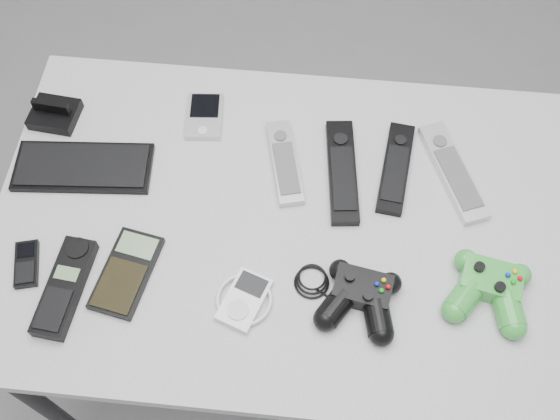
# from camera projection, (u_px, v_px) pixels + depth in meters

# --- Properties ---
(floor) EXTENTS (3.50, 3.50, 0.00)m
(floor) POSITION_uv_depth(u_px,v_px,m) (319.00, 356.00, 1.81)
(floor) COLOR slate
(floor) RESTS_ON ground
(desk) EXTENTS (1.08, 0.70, 0.72)m
(desk) POSITION_uv_depth(u_px,v_px,m) (287.00, 236.00, 1.25)
(desk) COLOR gray
(desk) RESTS_ON floor
(pda_keyboard) EXTENTS (0.27, 0.13, 0.02)m
(pda_keyboard) POSITION_uv_depth(u_px,v_px,m) (83.00, 167.00, 1.24)
(pda_keyboard) COLOR black
(pda_keyboard) RESTS_ON desk
(dock_bracket) EXTENTS (0.10, 0.09, 0.05)m
(dock_bracket) POSITION_uv_depth(u_px,v_px,m) (53.00, 110.00, 1.29)
(dock_bracket) COLOR black
(dock_bracket) RESTS_ON desk
(pda) EXTENTS (0.08, 0.11, 0.02)m
(pda) POSITION_uv_depth(u_px,v_px,m) (204.00, 116.00, 1.30)
(pda) COLOR #B3B2BA
(pda) RESTS_ON desk
(remote_silver_a) EXTENTS (0.09, 0.19, 0.02)m
(remote_silver_a) POSITION_uv_depth(u_px,v_px,m) (285.00, 162.00, 1.25)
(remote_silver_a) COLOR #B3B2BA
(remote_silver_a) RESTS_ON desk
(remote_black_a) EXTENTS (0.08, 0.23, 0.02)m
(remote_black_a) POSITION_uv_depth(u_px,v_px,m) (342.00, 171.00, 1.23)
(remote_black_a) COLOR black
(remote_black_a) RESTS_ON desk
(remote_black_b) EXTENTS (0.07, 0.21, 0.02)m
(remote_black_b) POSITION_uv_depth(u_px,v_px,m) (396.00, 168.00, 1.24)
(remote_black_b) COLOR black
(remote_black_b) RESTS_ON desk
(remote_silver_b) EXTENTS (0.13, 0.22, 0.02)m
(remote_silver_b) POSITION_uv_depth(u_px,v_px,m) (453.00, 171.00, 1.23)
(remote_silver_b) COLOR silver
(remote_silver_b) RESTS_ON desk
(mobile_phone) EXTENTS (0.06, 0.09, 0.01)m
(mobile_phone) POSITION_uv_depth(u_px,v_px,m) (26.00, 264.00, 1.15)
(mobile_phone) COLOR black
(mobile_phone) RESTS_ON desk
(cordless_handset) EXTENTS (0.07, 0.19, 0.03)m
(cordless_handset) POSITION_uv_depth(u_px,v_px,m) (65.00, 287.00, 1.12)
(cordless_handset) COLOR black
(cordless_handset) RESTS_ON desk
(calculator) EXTENTS (0.11, 0.17, 0.02)m
(calculator) POSITION_uv_depth(u_px,v_px,m) (126.00, 272.00, 1.14)
(calculator) COLOR black
(calculator) RESTS_ON desk
(mp3_player) EXTENTS (0.13, 0.13, 0.02)m
(mp3_player) POSITION_uv_depth(u_px,v_px,m) (244.00, 300.00, 1.11)
(mp3_player) COLOR silver
(mp3_player) RESTS_ON desk
(controller_black) EXTENTS (0.25, 0.18, 0.05)m
(controller_black) POSITION_uv_depth(u_px,v_px,m) (361.00, 296.00, 1.10)
(controller_black) COLOR black
(controller_black) RESTS_ON desk
(controller_green) EXTENTS (0.17, 0.18, 0.05)m
(controller_green) POSITION_uv_depth(u_px,v_px,m) (490.00, 287.00, 1.11)
(controller_green) COLOR #2A8A25
(controller_green) RESTS_ON desk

